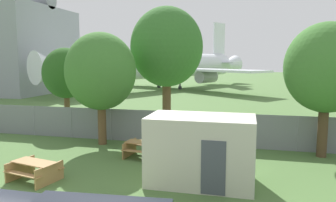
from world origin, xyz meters
TOP-DOWN VIEW (x-y plane):
  - perimeter_fence at (-0.00, 9.96)m, footprint 56.07×0.07m
  - airplane at (-5.20, 42.77)m, footprint 31.42×38.20m
  - portable_cabin at (5.99, 4.52)m, footprint 3.94×2.25m
  - picnic_bench_near_cabin at (2.97, 7.12)m, footprint 2.02×1.61m
  - picnic_bench_open_grass at (-0.26, 3.24)m, footprint 2.02×1.74m
  - tree_near_hangar at (2.69, 12.58)m, footprint 4.50×4.50m
  - tree_left_of_cabin at (-4.79, 13.31)m, footprint 3.22×3.22m
  - tree_behind_benches at (-0.10, 8.99)m, footprint 3.82×3.82m
  - tree_far_right at (11.20, 9.28)m, footprint 3.85×3.85m

SIDE VIEW (x-z plane):
  - picnic_bench_open_grass at x=-0.26m, z-range 0.09..0.85m
  - picnic_bench_near_cabin at x=2.97m, z-range 0.10..0.86m
  - perimeter_fence at x=0.00m, z-range 0.00..1.84m
  - portable_cabin at x=5.99m, z-range 0.00..2.58m
  - airplane at x=-5.20m, z-range -2.06..9.42m
  - tree_left_of_cabin at x=-4.79m, z-range 0.95..6.43m
  - tree_behind_benches at x=-0.10m, z-range 0.94..7.07m
  - tree_far_right at x=11.20m, z-range 1.06..7.46m
  - tree_near_hangar at x=2.69m, z-range 1.44..9.35m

